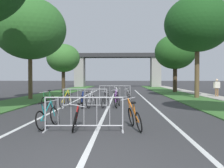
# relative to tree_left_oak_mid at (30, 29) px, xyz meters

# --- Properties ---
(grass_verge_left) EXTENTS (3.02, 50.56, 0.05)m
(grass_verge_left) POSITION_rel_tree_left_oak_mid_xyz_m (0.08, 6.21, -5.34)
(grass_verge_left) COLOR #386B2D
(grass_verge_left) RESTS_ON ground
(grass_verge_right) EXTENTS (3.02, 50.56, 0.05)m
(grass_verge_right) POSITION_rel_tree_left_oak_mid_xyz_m (12.36, 6.21, -5.34)
(grass_verge_right) COLOR #386B2D
(grass_verge_right) RESTS_ON ground
(sidewalk_path_right) EXTENTS (1.64, 50.56, 0.08)m
(sidewalk_path_right) POSITION_rel_tree_left_oak_mid_xyz_m (14.69, 6.21, -5.32)
(sidewalk_path_right) COLOR #ADA89E
(sidewalk_path_right) RESTS_ON ground
(lane_stripe_center) EXTENTS (0.14, 29.25, 0.01)m
(lane_stripe_center) POSITION_rel_tree_left_oak_mid_xyz_m (6.22, 0.15, -5.36)
(lane_stripe_center) COLOR silver
(lane_stripe_center) RESTS_ON ground
(lane_stripe_right_lane) EXTENTS (0.14, 29.25, 0.01)m
(lane_stripe_right_lane) POSITION_rel_tree_left_oak_mid_xyz_m (8.77, 0.15, -5.36)
(lane_stripe_right_lane) COLOR silver
(lane_stripe_right_lane) RESTS_ON ground
(lane_stripe_left_lane) EXTENTS (0.14, 29.25, 0.01)m
(lane_stripe_left_lane) POSITION_rel_tree_left_oak_mid_xyz_m (3.67, 0.15, -5.36)
(lane_stripe_left_lane) COLOR silver
(lane_stripe_left_lane) RESTS_ON ground
(overpass_bridge) EXTENTS (19.33, 2.93, 6.14)m
(overpass_bridge) POSITION_rel_tree_left_oak_mid_xyz_m (6.22, 27.31, -1.20)
(overpass_bridge) COLOR #2D2D30
(overpass_bridge) RESTS_ON ground
(tree_left_oak_mid) EXTENTS (5.47, 5.47, 7.69)m
(tree_left_oak_mid) POSITION_rel_tree_left_oak_mid_xyz_m (0.00, 0.00, 0.00)
(tree_left_oak_mid) COLOR brown
(tree_left_oak_mid) RESTS_ON ground
(tree_left_oak_near) EXTENTS (3.96, 3.96, 5.72)m
(tree_left_oak_near) POSITION_rel_tree_left_oak_mid_xyz_m (-0.02, 10.96, -1.35)
(tree_left_oak_near) COLOR #3D2D1E
(tree_left_oak_near) RESTS_ON ground
(tree_right_maple_mid) EXTENTS (5.25, 5.25, 8.20)m
(tree_right_maple_mid) POSITION_rel_tree_left_oak_mid_xyz_m (13.04, 1.52, 0.58)
(tree_right_maple_mid) COLOR brown
(tree_right_maple_mid) RESTS_ON ground
(tree_right_pine_far) EXTENTS (4.58, 4.58, 6.54)m
(tree_right_pine_far) POSITION_rel_tree_left_oak_mid_xyz_m (13.02, 9.70, -0.80)
(tree_right_pine_far) COLOR #3D2D1E
(tree_right_pine_far) RESTS_ON ground
(crowd_barrier_nearest) EXTENTS (2.41, 0.52, 1.05)m
(crowd_barrier_nearest) POSITION_rel_tree_left_oak_mid_xyz_m (5.84, -11.38, -4.84)
(crowd_barrier_nearest) COLOR #ADADB2
(crowd_barrier_nearest) RESTS_ON ground
(crowd_barrier_second) EXTENTS (2.41, 0.48, 1.05)m
(crowd_barrier_second) POSITION_rel_tree_left_oak_mid_xyz_m (5.02, -5.62, -4.84)
(crowd_barrier_second) COLOR #ADADB2
(crowd_barrier_second) RESTS_ON ground
(crowd_barrier_third) EXTENTS (2.42, 0.54, 1.05)m
(crowd_barrier_third) POSITION_rel_tree_left_oak_mid_xyz_m (6.46, 0.15, -4.84)
(crowd_barrier_third) COLOR #ADADB2
(crowd_barrier_third) RESTS_ON ground
(bicycle_silver_0) EXTENTS (0.48, 1.62, 0.93)m
(bicycle_silver_0) POSITION_rel_tree_left_oak_mid_xyz_m (5.28, -5.20, -4.99)
(bicycle_silver_0) COLOR black
(bicycle_silver_0) RESTS_ON ground
(bicycle_teal_1) EXTENTS (0.48, 1.61, 0.89)m
(bicycle_teal_1) POSITION_rel_tree_left_oak_mid_xyz_m (4.59, -10.88, -5.01)
(bicycle_teal_1) COLOR black
(bicycle_teal_1) RESTS_ON ground
(bicycle_orange_2) EXTENTS (0.68, 1.66, 0.99)m
(bicycle_orange_2) POSITION_rel_tree_left_oak_mid_xyz_m (7.38, -10.96, -5.00)
(bicycle_orange_2) COLOR black
(bicycle_orange_2) RESTS_ON ground
(bicycle_white_3) EXTENTS (0.49, 1.66, 0.97)m
(bicycle_white_3) POSITION_rel_tree_left_oak_mid_xyz_m (6.55, -0.39, -5.00)
(bicycle_white_3) COLOR black
(bicycle_white_3) RESTS_ON ground
(bicycle_purple_4) EXTENTS (0.53, 1.76, 1.03)m
(bicycle_purple_4) POSITION_rel_tree_left_oak_mid_xyz_m (6.71, -5.01, -4.99)
(bicycle_purple_4) COLOR black
(bicycle_purple_4) RESTS_ON ground
(bicycle_red_5) EXTENTS (0.56, 1.61, 0.85)m
(bicycle_red_5) POSITION_rel_tree_left_oak_mid_xyz_m (5.52, -11.01, -5.02)
(bicycle_red_5) COLOR black
(bicycle_red_5) RESTS_ON ground
(bicycle_blue_6) EXTENTS (0.66, 1.74, 0.97)m
(bicycle_blue_6) POSITION_rel_tree_left_oak_mid_xyz_m (4.80, -5.24, -4.99)
(bicycle_blue_6) COLOR black
(bicycle_blue_6) RESTS_ON ground
(bicycle_yellow_7) EXTENTS (0.51, 1.72, 0.99)m
(bicycle_yellow_7) POSITION_rel_tree_left_oak_mid_xyz_m (3.87, -5.07, -4.99)
(bicycle_yellow_7) COLOR black
(bicycle_yellow_7) RESTS_ON ground
(bicycle_green_8) EXTENTS (0.50, 1.76, 1.00)m
(bicycle_green_8) POSITION_rel_tree_left_oak_mid_xyz_m (3.21, -6.09, -4.98)
(bicycle_green_8) COLOR black
(bicycle_green_8) RESTS_ON ground
(bicycle_black_9) EXTENTS (0.47, 1.67, 0.91)m
(bicycle_black_9) POSITION_rel_tree_left_oak_mid_xyz_m (6.11, -5.04, -5.00)
(bicycle_black_9) COLOR black
(bicycle_black_9) RESTS_ON ground
(bicycle_silver_10) EXTENTS (0.61, 1.64, 0.92)m
(bicycle_silver_10) POSITION_rel_tree_left_oak_mid_xyz_m (7.53, -0.30, -5.00)
(bicycle_silver_10) COLOR black
(bicycle_silver_10) RESTS_ON ground
(pedestrian_strolling) EXTENTS (0.57, 0.28, 1.56)m
(pedestrian_strolling) POSITION_rel_tree_left_oak_mid_xyz_m (15.02, 2.57, -4.41)
(pedestrian_strolling) COLOR olive
(pedestrian_strolling) RESTS_ON ground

